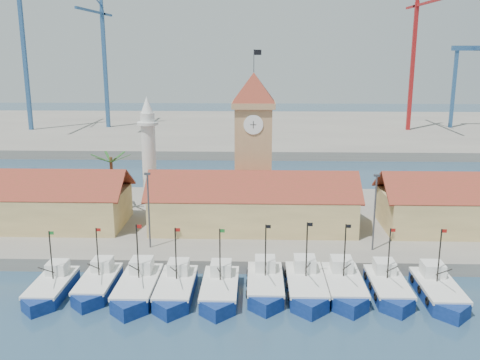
{
  "coord_description": "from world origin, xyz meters",
  "views": [
    {
      "loc": [
        0.37,
        -46.87,
        24.2
      ],
      "look_at": [
        -1.6,
        18.0,
        8.28
      ],
      "focal_mm": 40.0,
      "sensor_mm": 36.0,
      "label": 1
    }
  ],
  "objects_px": {
    "boat_5": "(265,286)",
    "minaret": "(149,153)",
    "boat_0": "(51,289)",
    "clock_tower": "(253,140)"
  },
  "relations": [
    {
      "from": "minaret",
      "to": "boat_0",
      "type": "bearing_deg",
      "value": -101.37
    },
    {
      "from": "boat_0",
      "to": "minaret",
      "type": "bearing_deg",
      "value": 78.63
    },
    {
      "from": "minaret",
      "to": "clock_tower",
      "type": "bearing_deg",
      "value": -7.61
    },
    {
      "from": "boat_5",
      "to": "clock_tower",
      "type": "relative_size",
      "value": 0.44
    },
    {
      "from": "boat_5",
      "to": "clock_tower",
      "type": "xyz_separation_m",
      "value": [
        -1.42,
        22.73,
        11.19
      ]
    },
    {
      "from": "boat_0",
      "to": "boat_5",
      "type": "xyz_separation_m",
      "value": [
        21.63,
        1.15,
        0.05
      ]
    },
    {
      "from": "boat_5",
      "to": "minaret",
      "type": "distance_m",
      "value": 31.01
    },
    {
      "from": "boat_5",
      "to": "clock_tower",
      "type": "distance_m",
      "value": 25.38
    },
    {
      "from": "clock_tower",
      "to": "boat_5",
      "type": "bearing_deg",
      "value": -86.43
    },
    {
      "from": "boat_5",
      "to": "minaret",
      "type": "height_order",
      "value": "minaret"
    }
  ]
}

